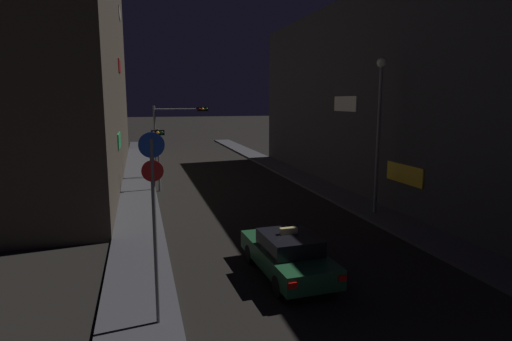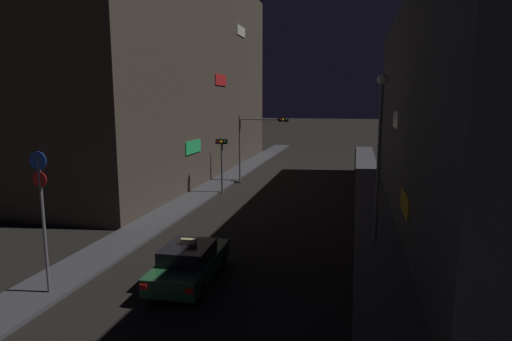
# 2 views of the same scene
# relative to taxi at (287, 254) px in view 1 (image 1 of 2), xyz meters

# --- Properties ---
(sidewalk_left) EXTENTS (2.07, 57.96, 0.14)m
(sidewalk_left) POSITION_rel_taxi_xyz_m (-4.60, 17.35, -0.66)
(sidewalk_left) COLOR #424247
(sidewalk_left) RESTS_ON ground_plane
(sidewalk_right) EXTENTS (2.07, 57.96, 0.14)m
(sidewalk_right) POSITION_rel_taxi_xyz_m (6.74, 17.35, -0.66)
(sidewalk_right) COLOR #424247
(sidewalk_right) RESTS_ON ground_plane
(building_facade_left) EXTENTS (8.82, 32.95, 17.62)m
(building_facade_left) POSITION_rel_taxi_xyz_m (-10.01, 21.37, 8.07)
(building_facade_left) COLOR #473D33
(building_facade_left) RESTS_ON ground_plane
(building_facade_right) EXTENTS (9.12, 31.37, 11.71)m
(building_facade_right) POSITION_rel_taxi_xyz_m (12.30, 11.38, 5.12)
(building_facade_right) COLOR #333338
(building_facade_right) RESTS_ON ground_plane
(taxi) EXTENTS (2.00, 4.53, 1.62)m
(taxi) POSITION_rel_taxi_xyz_m (0.00, 0.00, 0.00)
(taxi) COLOR #1E512D
(taxi) RESTS_ON ground_plane
(traffic_light_overhead) EXTENTS (3.94, 0.42, 5.22)m
(traffic_light_overhead) POSITION_rel_taxi_xyz_m (-1.84, 18.92, 3.04)
(traffic_light_overhead) COLOR slate
(traffic_light_overhead) RESTS_ON ground_plane
(traffic_light_left_kerb) EXTENTS (0.80, 0.42, 3.90)m
(traffic_light_left_kerb) POSITION_rel_taxi_xyz_m (-3.32, 14.23, 2.05)
(traffic_light_left_kerb) COLOR slate
(traffic_light_left_kerb) RESTS_ON ground_plane
(sign_pole_left) EXTENTS (0.60, 0.10, 4.71)m
(sign_pole_left) POSITION_rel_taxi_xyz_m (-4.14, -2.12, 2.23)
(sign_pole_left) COLOR slate
(sign_pole_left) RESTS_ON sidewalk_left
(street_lamp_near_block) EXTENTS (0.46, 0.46, 7.40)m
(street_lamp_near_block) POSITION_rel_taxi_xyz_m (6.62, 5.74, 4.19)
(street_lamp_near_block) COLOR slate
(street_lamp_near_block) RESTS_ON sidewalk_right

